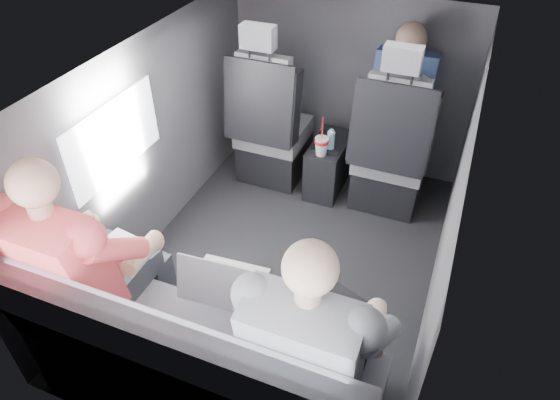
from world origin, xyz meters
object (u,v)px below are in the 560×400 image
at_px(center_console, 328,165).
at_px(laptop_silver, 223,281).
at_px(laptop_white, 116,252).
at_px(rear_bench, 200,370).
at_px(soda_cup, 321,145).
at_px(passenger_rear_right, 314,344).
at_px(laptop_black, 340,316).
at_px(front_seat_right, 390,158).
at_px(water_bottle, 331,140).
at_px(passenger_rear_left, 86,266).
at_px(passenger_front_right, 402,95).
at_px(front_seat_left, 271,133).

height_order(center_console, laptop_silver, laptop_silver).
xyz_separation_m(laptop_white, laptop_silver, (0.57, 0.02, 0.00)).
relative_size(rear_bench, soda_cup, 5.52).
height_order(rear_bench, passenger_rear_right, passenger_rear_right).
bearing_deg(rear_bench, laptop_black, 26.16).
xyz_separation_m(rear_bench, passenger_rear_right, (0.50, 0.09, 0.34)).
xyz_separation_m(front_seat_right, water_bottle, (-0.42, -0.04, 0.07)).
distance_m(soda_cup, passenger_rear_right, 1.76).
xyz_separation_m(soda_cup, laptop_silver, (0.02, -1.50, 0.16)).
distance_m(laptop_white, passenger_rear_left, 0.16).
bearing_deg(center_console, laptop_black, -71.63).
distance_m(soda_cup, laptop_silver, 1.51).
bearing_deg(passenger_rear_right, center_console, 105.17).
xyz_separation_m(rear_bench, passenger_front_right, (0.43, 2.16, 0.44)).
bearing_deg(soda_cup, center_console, 86.38).
height_order(rear_bench, passenger_front_right, passenger_front_right).
bearing_deg(passenger_rear_right, laptop_white, 171.91).
xyz_separation_m(front_seat_left, passenger_rear_left, (-0.16, -1.81, 0.26)).
xyz_separation_m(water_bottle, laptop_white, (-0.59, -1.61, 0.16)).
xyz_separation_m(front_seat_left, center_console, (0.45, 0.04, -0.20)).
distance_m(rear_bench, water_bottle, 1.87).
relative_size(rear_bench, laptop_silver, 4.60).
bearing_deg(front_seat_left, laptop_white, -93.81).
height_order(rear_bench, laptop_silver, rear_bench).
relative_size(front_seat_left, laptop_white, 3.91).
bearing_deg(passenger_rear_left, passenger_front_right, 63.38).
bearing_deg(water_bottle, passenger_front_right, 37.24).
relative_size(front_seat_right, rear_bench, 0.79).
relative_size(front_seat_left, laptop_black, 2.91).
xyz_separation_m(laptop_white, passenger_rear_left, (-0.05, -0.15, 0.03)).
xyz_separation_m(passenger_rear_left, passenger_rear_right, (1.11, 0.00, -0.01)).
bearing_deg(laptop_black, front_seat_left, 121.65).
distance_m(center_console, laptop_white, 1.84).
distance_m(laptop_silver, passenger_rear_right, 0.52).
relative_size(center_console, passenger_front_right, 0.58).
bearing_deg(passenger_front_right, laptop_silver, -102.45).
bearing_deg(front_seat_right, laptop_black, -86.33).
bearing_deg(soda_cup, laptop_white, -109.86).
xyz_separation_m(center_console, water_bottle, (0.03, -0.08, 0.27)).
bearing_deg(soda_cup, laptop_black, -69.26).
xyz_separation_m(front_seat_left, front_seat_right, (0.90, 0.00, 0.00)).
xyz_separation_m(water_bottle, passenger_rear_left, (-0.64, -1.76, 0.18)).
height_order(passenger_rear_right, passenger_front_right, passenger_rear_right).
relative_size(laptop_black, passenger_rear_left, 0.33).
bearing_deg(soda_cup, rear_bench, -89.64).
relative_size(center_console, passenger_rear_right, 0.38).
distance_m(rear_bench, laptop_white, 0.69).
relative_size(laptop_white, passenger_rear_right, 0.25).
xyz_separation_m(laptop_white, passenger_front_right, (0.99, 1.91, 0.12)).
bearing_deg(laptop_white, center_console, 71.72).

